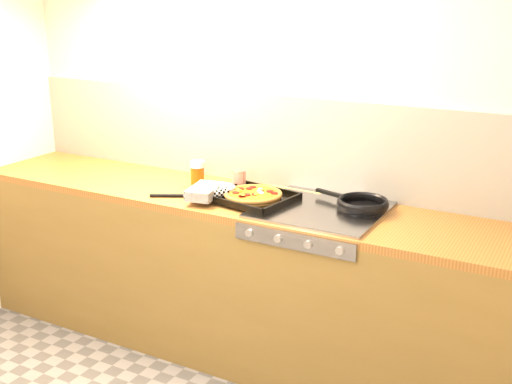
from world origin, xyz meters
The scene contains 9 objects.
room_shell centered at (0.00, 1.39, 1.15)m, with size 3.20×3.20×3.20m.
counter_run centered at (0.00, 1.10, 0.45)m, with size 3.20×0.62×0.90m.
stovetop centered at (0.45, 1.10, 0.91)m, with size 0.60×0.56×0.02m, color gray.
pizza_on_tray centered at (0.03, 1.03, 0.94)m, with size 0.53×0.42×0.06m.
frying_pan centered at (0.63, 1.19, 0.94)m, with size 0.44×0.32×0.04m.
tomato_can centered at (-0.08, 1.21, 0.96)m, with size 0.10×0.10×0.11m.
juice_glass centered at (-0.33, 1.19, 0.97)m, with size 0.09×0.09×0.13m.
wooden_spoon centered at (0.25, 1.32, 0.91)m, with size 0.30×0.05×0.02m.
black_spatula centered at (-0.29, 0.94, 0.91)m, with size 0.27×0.18×0.02m.
Camera 1 is at (1.59, -1.65, 1.92)m, focal length 45.00 mm.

